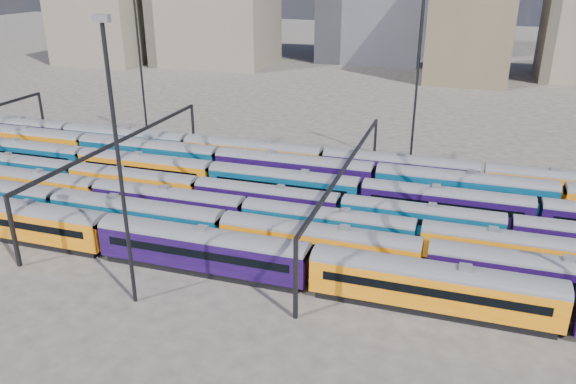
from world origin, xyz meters
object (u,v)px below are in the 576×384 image
(rake_2, at_px, (327,222))
(mast_2, at_px, (118,159))
(rake_1, at_px, (425,255))
(rake_0, at_px, (433,282))

(rake_2, bearing_deg, mast_2, -129.59)
(rake_1, relative_size, mast_2, 5.01)
(rake_1, relative_size, rake_2, 0.92)
(rake_1, height_order, mast_2, mast_2)
(rake_0, height_order, mast_2, mast_2)
(rake_2, bearing_deg, rake_1, -24.31)
(rake_0, height_order, rake_2, rake_0)
(rake_1, distance_m, rake_2, 12.15)
(mast_2, bearing_deg, rake_0, 14.91)
(rake_1, bearing_deg, rake_0, -77.02)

